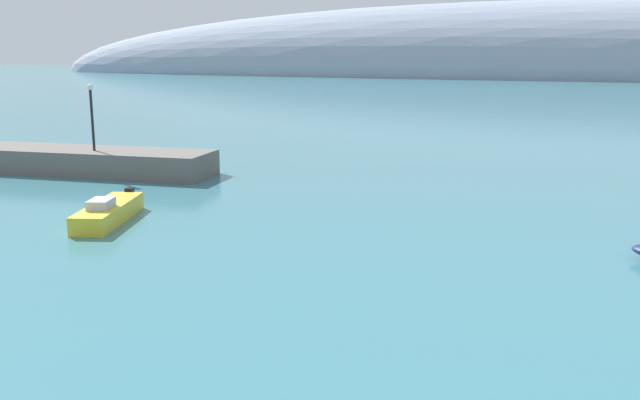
# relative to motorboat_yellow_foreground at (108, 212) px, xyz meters

# --- Properties ---
(breakwater_rocks) EXTENTS (24.43, 7.28, 1.49)m
(breakwater_rocks) POSITION_rel_motorboat_yellow_foreground_xyz_m (-13.57, 9.10, 0.31)
(breakwater_rocks) COLOR #66605B
(breakwater_rocks) RESTS_ON ground
(distant_ridge) EXTENTS (340.33, 50.86, 43.38)m
(distant_ridge) POSITION_rel_motorboat_yellow_foreground_xyz_m (-1.09, 187.27, -0.44)
(distant_ridge) COLOR #8E99AD
(distant_ridge) RESTS_ON ground
(motorboat_yellow_foreground) EXTENTS (3.25, 5.89, 1.19)m
(motorboat_yellow_foreground) POSITION_rel_motorboat_yellow_foreground_xyz_m (0.00, 0.00, 0.00)
(motorboat_yellow_foreground) COLOR yellow
(motorboat_yellow_foreground) RESTS_ON water
(harbor_lamp_post) EXTENTS (0.36, 0.36, 4.01)m
(harbor_lamp_post) POSITION_rel_motorboat_yellow_foreground_xyz_m (-8.68, 9.33, 3.55)
(harbor_lamp_post) COLOR black
(harbor_lamp_post) RESTS_ON breakwater_rocks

